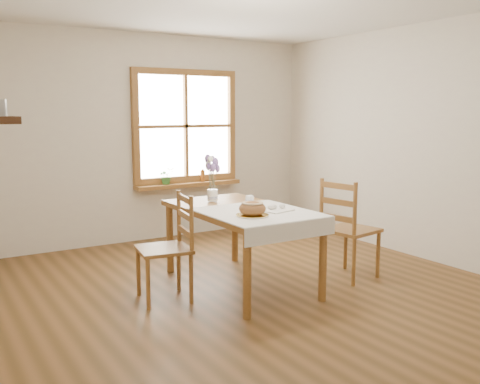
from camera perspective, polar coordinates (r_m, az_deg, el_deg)
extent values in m
plane|color=brown|center=(4.95, 1.86, -10.80)|extent=(5.00, 5.00, 0.00)
cube|color=beige|center=(6.90, -9.69, 5.63)|extent=(4.50, 0.10, 2.60)
cube|color=beige|center=(6.21, 19.56, 4.94)|extent=(0.10, 5.00, 2.60)
cube|color=brown|center=(7.08, -5.89, 12.59)|extent=(1.46, 0.08, 0.08)
cube|color=brown|center=(7.11, -5.72, 1.43)|extent=(1.46, 0.08, 0.08)
cube|color=brown|center=(6.79, -11.09, 6.81)|extent=(0.08, 0.08, 1.30)
cube|color=brown|center=(7.39, -0.95, 7.11)|extent=(0.08, 0.08, 1.30)
cube|color=brown|center=(7.06, -5.81, 6.99)|extent=(0.04, 0.06, 1.30)
cube|color=brown|center=(7.06, -5.81, 6.99)|extent=(1.30, 0.06, 0.04)
cube|color=white|center=(7.09, -5.91, 7.00)|extent=(1.30, 0.01, 1.30)
cube|color=brown|center=(7.07, -5.50, 0.82)|extent=(1.46, 0.20, 0.05)
cylinder|color=#B2B7BC|center=(3.17, -24.24, 8.19)|extent=(0.07, 0.07, 0.09)
cube|color=brown|center=(5.01, 0.00, -1.98)|extent=(0.90, 1.60, 0.05)
cylinder|color=brown|center=(4.29, 0.77, -8.98)|extent=(0.07, 0.07, 0.70)
cylinder|color=brown|center=(4.74, 8.83, -7.37)|extent=(0.07, 0.07, 0.70)
cylinder|color=brown|center=(5.55, -7.49, -4.96)|extent=(0.07, 0.07, 0.70)
cylinder|color=brown|center=(5.90, -0.55, -4.06)|extent=(0.07, 0.07, 0.70)
cube|color=white|center=(4.75, 1.93, -2.20)|extent=(0.91, 0.99, 0.01)
cylinder|color=white|center=(4.55, 1.33, -2.51)|extent=(0.31, 0.31, 0.01)
ellipsoid|color=#9A6736|center=(4.54, 1.33, -1.64)|extent=(0.23, 0.23, 0.13)
cube|color=white|center=(4.81, 3.87, -1.93)|extent=(0.31, 0.27, 0.01)
cylinder|color=white|center=(5.04, 0.88, -0.91)|extent=(0.07, 0.07, 0.10)
cylinder|color=white|center=(5.04, 1.18, -0.89)|extent=(0.06, 0.06, 0.11)
cylinder|color=white|center=(5.34, -2.95, -0.43)|extent=(0.12, 0.12, 0.11)
imported|color=#326E2C|center=(6.92, -7.86, 1.51)|extent=(0.19, 0.21, 0.17)
cylinder|color=#98531C|center=(7.15, -4.01, 1.80)|extent=(0.07, 0.07, 0.17)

